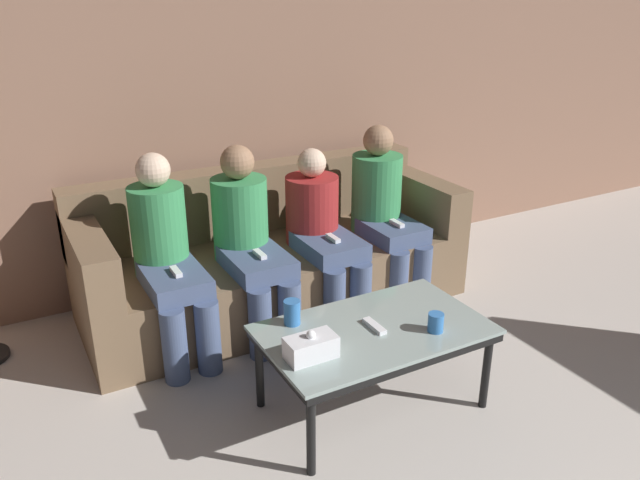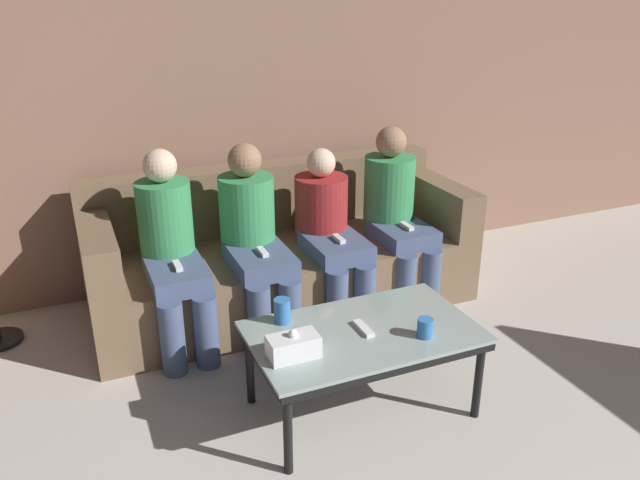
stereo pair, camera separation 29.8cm
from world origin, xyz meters
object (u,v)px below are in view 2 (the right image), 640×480
object	(u,v)px
cup_near_left	(282,311)
cup_near_right	(425,328)
seated_person_mid_right	(329,228)
seated_person_mid_left	(254,234)
seated_person_right_end	(396,210)
tissue_box	(293,346)
couch	(280,256)
seated_person_left_end	(171,247)
coffee_table	(363,338)
game_remote	(363,328)

from	to	relation	value
cup_near_left	cup_near_right	size ratio (longest dim) A/B	1.34
seated_person_mid_right	seated_person_mid_left	bearing A→B (deg)	179.43
cup_near_left	seated_person_right_end	bearing A→B (deg)	37.27
tissue_box	couch	bearing A→B (deg)	72.70
seated_person_mid_right	cup_near_right	bearing A→B (deg)	-92.04
cup_near_left	seated_person_mid_right	distance (m)	0.99
couch	seated_person_mid_right	distance (m)	0.41
couch	seated_person_left_end	world-z (taller)	seated_person_left_end
coffee_table	tissue_box	xyz separation A→B (m)	(-0.38, -0.08, 0.09)
coffee_table	game_remote	xyz separation A→B (m)	(-0.00, -0.00, 0.05)
cup_near_right	seated_person_left_end	world-z (taller)	seated_person_left_end
couch	game_remote	world-z (taller)	couch
coffee_table	cup_near_left	distance (m)	0.40
cup_near_left	seated_person_mid_left	world-z (taller)	seated_person_mid_left
cup_near_right	seated_person_mid_right	xyz separation A→B (m)	(0.04, 1.17, 0.06)
coffee_table	seated_person_left_end	bearing A→B (deg)	124.09
tissue_box	seated_person_mid_left	xyz separation A→B (m)	(0.17, 1.10, 0.09)
cup_near_left	game_remote	xyz separation A→B (m)	(0.32, -0.22, -0.05)
couch	seated_person_right_end	size ratio (longest dim) A/B	2.13
cup_near_right	seated_person_mid_right	distance (m)	1.17
game_remote	seated_person_right_end	distance (m)	1.29
cup_near_left	seated_person_mid_right	world-z (taller)	seated_person_mid_right
couch	seated_person_left_end	distance (m)	0.80
couch	game_remote	bearing A→B (deg)	-91.56
cup_near_right	game_remote	xyz separation A→B (m)	(-0.23, 0.16, -0.03)
coffee_table	cup_near_right	size ratio (longest dim) A/B	11.75
cup_near_right	tissue_box	bearing A→B (deg)	172.58
seated_person_mid_left	seated_person_right_end	world-z (taller)	seated_person_right_end
game_remote	seated_person_right_end	size ratio (longest dim) A/B	0.13
coffee_table	cup_near_right	world-z (taller)	cup_near_right
couch	seated_person_mid_right	size ratio (longest dim) A/B	2.33
cup_near_right	seated_person_left_end	size ratio (longest dim) A/B	0.08
cup_near_left	game_remote	distance (m)	0.39
tissue_box	seated_person_left_end	world-z (taller)	seated_person_left_end
cup_near_right	couch	bearing A→B (deg)	98.03
seated_person_mid_right	seated_person_left_end	bearing A→B (deg)	-179.90
couch	tissue_box	distance (m)	1.39
tissue_box	game_remote	distance (m)	0.39
coffee_table	seated_person_mid_left	bearing A→B (deg)	101.42
tissue_box	seated_person_right_end	world-z (taller)	seated_person_right_end
game_remote	tissue_box	bearing A→B (deg)	-168.01
game_remote	seated_person_left_end	world-z (taller)	seated_person_left_end
coffee_table	cup_near_right	bearing A→B (deg)	-34.59
cup_near_right	tissue_box	xyz separation A→B (m)	(-0.61, 0.08, 0.01)
tissue_box	cup_near_right	bearing A→B (deg)	-7.42
seated_person_mid_right	coffee_table	bearing A→B (deg)	-105.10
cup_near_left	tissue_box	xyz separation A→B (m)	(-0.06, -0.30, -0.01)
coffee_table	seated_person_mid_right	xyz separation A→B (m)	(0.27, 1.01, 0.15)
cup_near_right	game_remote	world-z (taller)	cup_near_right
tissue_box	seated_person_mid_left	distance (m)	1.11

